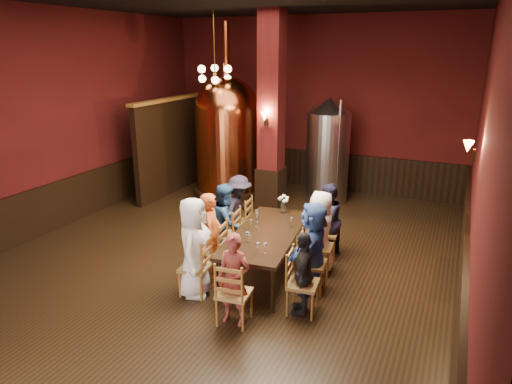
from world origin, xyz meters
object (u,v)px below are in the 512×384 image
at_px(person_0, 194,247).
at_px(copper_kettle, 228,136).
at_px(person_2, 226,222).
at_px(steel_vessel, 328,151).
at_px(person_1, 212,235).
at_px(rose_vase, 283,201).
at_px(dining_table, 266,236).

relative_size(person_0, copper_kettle, 0.37).
height_order(person_2, steel_vessel, steel_vessel).
xyz_separation_m(person_1, person_2, (-0.08, 0.66, -0.02)).
distance_m(person_0, person_1, 0.67).
bearing_deg(copper_kettle, rose_vase, -45.96).
bearing_deg(person_1, dining_table, -82.75).
bearing_deg(person_1, rose_vase, -47.38).
xyz_separation_m(person_0, person_2, (-0.16, 1.32, -0.08)).
bearing_deg(person_1, person_0, 166.03).
height_order(dining_table, person_2, person_2).
xyz_separation_m(dining_table, person_0, (-0.73, -1.09, 0.10)).
xyz_separation_m(person_2, steel_vessel, (0.70, 4.00, 0.57)).
distance_m(person_2, steel_vessel, 4.10).
bearing_deg(person_2, rose_vase, -64.34).
bearing_deg(person_2, person_0, 168.29).
distance_m(person_1, steel_vessel, 4.73).
xyz_separation_m(person_1, steel_vessel, (0.62, 4.65, 0.55)).
bearing_deg(person_1, steel_vessel, -28.28).
xyz_separation_m(person_0, rose_vase, (0.64, 2.09, 0.19)).
bearing_deg(steel_vessel, rose_vase, -88.28).
distance_m(dining_table, person_1, 0.91).
relative_size(person_0, person_2, 1.11).
xyz_separation_m(dining_table, copper_kettle, (-2.64, 3.63, 0.88)).
bearing_deg(person_2, dining_table, -122.93).
bearing_deg(person_1, copper_kettle, 3.61).
relative_size(person_1, copper_kettle, 0.34).
relative_size(copper_kettle, steel_vessel, 1.68).
relative_size(person_1, steel_vessel, 0.57).
bearing_deg(person_0, person_1, -7.57).
bearing_deg(steel_vessel, person_1, -97.57).
xyz_separation_m(person_2, rose_vase, (0.79, 0.77, 0.27)).
relative_size(copper_kettle, rose_vase, 12.29).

